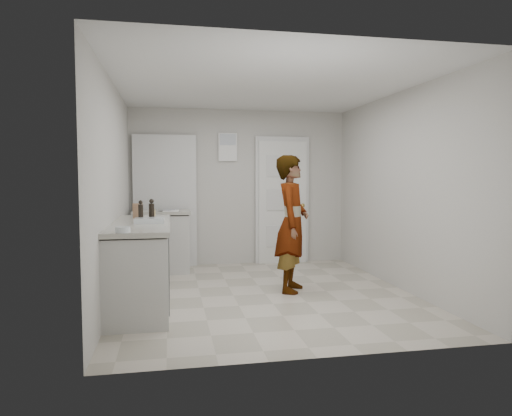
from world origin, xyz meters
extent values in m
plane|color=#A69E8B|center=(0.00, 0.00, 0.00)|extent=(4.00, 4.00, 0.00)
plane|color=#B9B7AF|center=(0.00, 2.00, 1.25)|extent=(3.50, 0.00, 3.50)
plane|color=#B9B7AF|center=(0.00, -2.00, 1.25)|extent=(3.50, 0.00, 3.50)
plane|color=#B9B7AF|center=(-1.75, 0.00, 1.25)|extent=(0.00, 4.00, 4.00)
plane|color=#B9B7AF|center=(1.75, 0.00, 1.25)|extent=(0.00, 4.00, 4.00)
plane|color=silver|center=(0.00, 0.00, 2.50)|extent=(4.00, 4.00, 0.00)
cube|color=white|center=(0.70, 1.93, 1.00)|extent=(0.80, 0.05, 2.00)
cube|color=silver|center=(0.70, 1.96, 1.03)|extent=(0.90, 0.04, 2.10)
sphere|color=#B79346|center=(1.03, 1.88, 0.95)|extent=(0.07, 0.07, 0.07)
cube|color=white|center=(-0.20, 1.97, 1.90)|extent=(0.30, 0.02, 0.45)
cube|color=black|center=(-1.20, 1.97, 1.02)|extent=(0.90, 0.05, 2.04)
cube|color=silver|center=(-1.20, 1.94, 1.03)|extent=(0.98, 0.02, 2.10)
cube|color=#BABAB6|center=(-1.45, -0.20, 0.43)|extent=(0.60, 1.90, 0.86)
cube|color=black|center=(-1.45, -0.20, 0.04)|extent=(0.56, 1.86, 0.08)
cube|color=#ABA89D|center=(-1.45, -0.20, 0.90)|extent=(0.64, 1.96, 0.05)
cube|color=#BABAB6|center=(-1.25, 1.55, 0.43)|extent=(0.80, 0.55, 0.86)
cube|color=black|center=(-1.25, 1.55, 0.04)|extent=(0.75, 0.54, 0.08)
cube|color=#ABA89D|center=(-1.25, 1.55, 0.90)|extent=(0.84, 0.61, 0.05)
imported|color=silver|center=(0.36, 0.10, 0.85)|extent=(0.62, 0.73, 1.69)
cube|color=#A37351|center=(-1.51, 0.29, 1.02)|extent=(0.12, 0.07, 0.18)
cylinder|color=tan|center=(-1.33, 0.57, 0.97)|extent=(0.06, 0.06, 0.09)
cylinder|color=black|center=(-1.33, 0.01, 1.02)|extent=(0.06, 0.06, 0.20)
sphere|color=black|center=(-1.33, 0.01, 1.15)|extent=(0.05, 0.05, 0.05)
cylinder|color=black|center=(-1.44, -0.18, 1.02)|extent=(0.05, 0.05, 0.20)
sphere|color=black|center=(-1.44, -0.18, 1.15)|extent=(0.05, 0.05, 0.05)
cube|color=silver|center=(-1.34, -0.28, 0.95)|extent=(0.33, 0.24, 0.06)
cube|color=white|center=(-1.34, -0.28, 0.95)|extent=(0.29, 0.20, 0.04)
cylinder|color=silver|center=(-1.55, -1.10, 0.95)|extent=(0.14, 0.14, 0.05)
sphere|color=white|center=(-1.57, -1.11, 0.95)|extent=(0.05, 0.05, 0.05)
sphere|color=white|center=(-1.53, -1.09, 0.95)|extent=(0.05, 0.05, 0.05)
cube|color=white|center=(-1.11, 1.40, 0.93)|extent=(0.24, 0.30, 0.01)
camera|label=1|loc=(-1.13, -5.35, 1.43)|focal=32.00mm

